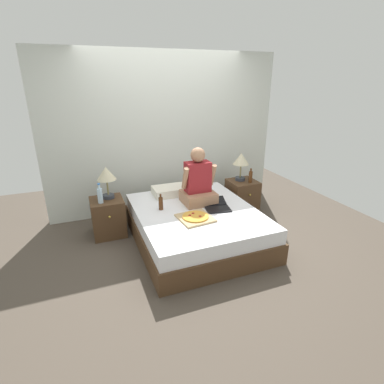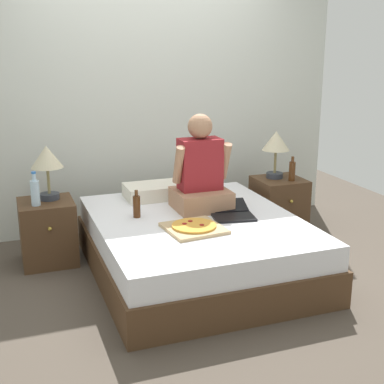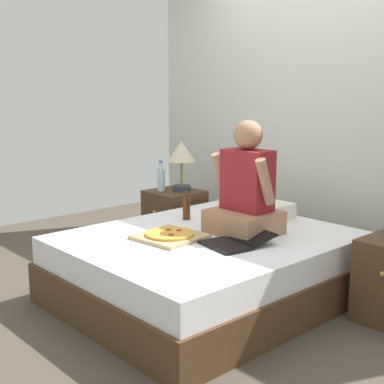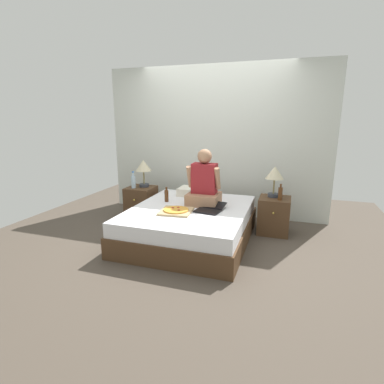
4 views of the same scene
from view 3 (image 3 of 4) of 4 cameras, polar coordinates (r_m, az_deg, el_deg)
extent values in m
plane|color=#4C4238|center=(3.82, 1.65, -11.22)|extent=(5.81, 5.81, 0.00)
cube|color=silver|center=(4.55, 13.81, 8.23)|extent=(3.81, 0.12, 2.50)
cube|color=#4C331E|center=(3.77, 1.67, -9.32)|extent=(1.58, 1.89, 0.27)
cube|color=white|center=(3.70, 1.69, -6.00)|extent=(1.53, 1.83, 0.19)
cube|color=#4C331E|center=(4.90, -1.86, -2.91)|extent=(0.44, 0.44, 0.53)
sphere|color=gold|center=(4.74, -4.03, -2.12)|extent=(0.03, 0.03, 0.03)
cylinder|color=#333842|center=(4.84, -1.12, 0.43)|extent=(0.16, 0.16, 0.05)
cylinder|color=olive|center=(4.82, -1.13, 2.01)|extent=(0.02, 0.02, 0.22)
cone|color=beige|center=(4.79, -1.14, 4.37)|extent=(0.26, 0.26, 0.18)
cylinder|color=silver|center=(4.83, -3.31, 1.31)|extent=(0.07, 0.07, 0.20)
cylinder|color=silver|center=(4.81, -3.33, 2.84)|extent=(0.03, 0.03, 0.06)
cylinder|color=blue|center=(4.81, -3.34, 3.27)|extent=(0.04, 0.03, 0.02)
sphere|color=gold|center=(3.38, 19.65, -8.23)|extent=(0.03, 0.03, 0.03)
cube|color=silver|center=(4.22, 6.88, -1.78)|extent=(0.52, 0.34, 0.12)
cube|color=#A37556|center=(3.72, 5.52, -3.18)|extent=(0.44, 0.40, 0.16)
cube|color=maroon|center=(3.69, 5.92, 1.27)|extent=(0.34, 0.20, 0.42)
sphere|color=#A37556|center=(3.65, 6.02, 6.08)|extent=(0.20, 0.20, 0.20)
cylinder|color=#A37556|center=(3.78, 3.17, 1.89)|extent=(0.07, 0.18, 0.32)
cylinder|color=#A37556|center=(3.52, 7.81, 1.10)|extent=(0.07, 0.18, 0.32)
cube|color=black|center=(3.41, 3.61, -5.71)|extent=(0.35, 0.27, 0.02)
cube|color=black|center=(3.53, 6.34, -4.62)|extent=(0.34, 0.25, 0.06)
cube|color=tan|center=(3.59, -2.38, -4.79)|extent=(0.44, 0.44, 0.03)
cylinder|color=gold|center=(3.59, -2.38, -4.47)|extent=(0.33, 0.33, 0.02)
cylinder|color=maroon|center=(3.65, -2.51, -4.02)|extent=(0.04, 0.04, 0.00)
cylinder|color=maroon|center=(3.53, -2.24, -4.57)|extent=(0.04, 0.04, 0.00)
cylinder|color=maroon|center=(3.63, -1.41, -4.10)|extent=(0.04, 0.04, 0.00)
cylinder|color=#4C2811|center=(4.08, -0.59, -1.78)|extent=(0.06, 0.06, 0.17)
cylinder|color=#4C2811|center=(4.06, -0.60, -0.27)|extent=(0.03, 0.03, 0.05)
camera|label=1|loc=(4.08, -57.09, 15.40)|focal=28.00mm
camera|label=2|loc=(4.15, -61.15, 10.16)|focal=50.00mm
camera|label=4|loc=(1.80, -87.85, 6.83)|focal=28.00mm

